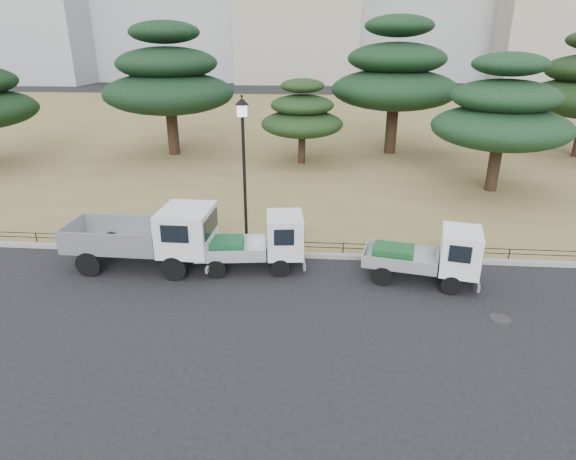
# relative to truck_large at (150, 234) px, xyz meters

# --- Properties ---
(ground) EXTENTS (220.00, 220.00, 0.00)m
(ground) POSITION_rel_truck_large_xyz_m (4.80, -1.33, -1.24)
(ground) COLOR black
(lawn) EXTENTS (120.00, 56.00, 0.15)m
(lawn) POSITION_rel_truck_large_xyz_m (4.80, 29.27, -1.16)
(lawn) COLOR olive
(lawn) RESTS_ON ground
(curb) EXTENTS (120.00, 0.25, 0.16)m
(curb) POSITION_rel_truck_large_xyz_m (4.80, 1.27, -1.16)
(curb) COLOR gray
(curb) RESTS_ON ground
(truck_large) EXTENTS (5.15, 2.16, 2.23)m
(truck_large) POSITION_rel_truck_large_xyz_m (0.00, 0.00, 0.00)
(truck_large) COLOR black
(truck_large) RESTS_ON ground
(truck_kei_front) EXTENTS (3.89, 2.05, 1.97)m
(truck_kei_front) POSITION_rel_truck_large_xyz_m (3.81, 0.22, -0.26)
(truck_kei_front) COLOR black
(truck_kei_front) RESTS_ON ground
(truck_kei_rear) EXTENTS (3.91, 2.25, 1.92)m
(truck_kei_rear) POSITION_rel_truck_large_xyz_m (9.60, -0.32, -0.28)
(truck_kei_rear) COLOR black
(truck_kei_rear) RESTS_ON ground
(street_lamp) EXTENTS (0.50, 0.50, 5.59)m
(street_lamp) POSITION_rel_truck_large_xyz_m (3.14, 1.57, 2.69)
(street_lamp) COLOR black
(street_lamp) RESTS_ON lawn
(pipe_fence) EXTENTS (38.00, 0.04, 0.40)m
(pipe_fence) POSITION_rel_truck_large_xyz_m (4.80, 1.42, -0.80)
(pipe_fence) COLOR black
(pipe_fence) RESTS_ON lawn
(tarp_pile) EXTENTS (1.83, 1.61, 1.01)m
(tarp_pile) POSITION_rel_truck_large_xyz_m (-2.70, 1.78, -0.68)
(tarp_pile) COLOR #131594
(tarp_pile) RESTS_ON lawn
(manhole) EXTENTS (0.60, 0.60, 0.01)m
(manhole) POSITION_rel_truck_large_xyz_m (11.30, -2.53, -1.23)
(manhole) COLOR #2D2D30
(manhole) RESTS_ON ground
(pine_west_near) EXTENTS (8.62, 8.62, 8.62)m
(pine_west_near) POSITION_rel_truck_large_xyz_m (-4.59, 17.29, 3.88)
(pine_west_near) COLOR black
(pine_west_near) RESTS_ON lawn
(pine_center_left) EXTENTS (5.17, 5.17, 5.25)m
(pine_center_left) POSITION_rel_truck_large_xyz_m (4.41, 15.41, 1.94)
(pine_center_left) COLOR black
(pine_center_left) RESTS_ON lawn
(pine_center_right) EXTENTS (8.47, 8.47, 8.98)m
(pine_center_right) POSITION_rel_truck_large_xyz_m (10.41, 18.96, 4.12)
(pine_center_right) COLOR black
(pine_center_right) RESTS_ON lawn
(pine_east_near) EXTENTS (6.84, 6.84, 6.91)m
(pine_east_near) POSITION_rel_truck_large_xyz_m (14.75, 10.22, 2.90)
(pine_east_near) COLOR black
(pine_east_near) RESTS_ON lawn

